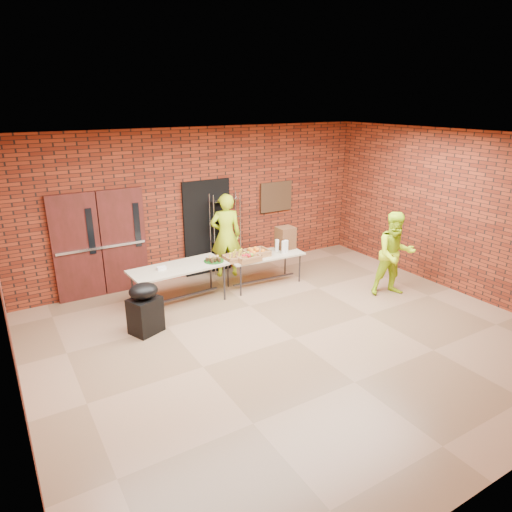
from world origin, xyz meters
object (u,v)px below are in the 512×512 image
Objects in this scene: coffee_dispenser at (285,238)px; volunteer_man at (395,254)px; table_left at (178,270)px; volunteer_woman at (226,235)px; table_right at (264,257)px; covered_grill at (145,308)px; wire_rack at (226,233)px.

volunteer_man is at bearing -54.45° from coffee_dispenser.
volunteer_woman is (1.46, 0.85, 0.24)m from table_left.
table_right is at bearing -169.41° from coffee_dispenser.
volunteer_man is (1.33, -1.86, -0.06)m from coffee_dispenser.
covered_grill is 0.48× the size of volunteer_woman.
wire_rack is 0.97× the size of table_left.
wire_rack is at bearing 150.19° from volunteer_man.
table_right is 3.50× the size of coffee_dispenser.
wire_rack is 3.13m from covered_grill.
wire_rack is at bearing 133.30° from coffee_dispenser.
wire_rack is 3.64m from volunteer_man.
wire_rack is at bearing 109.85° from table_right.
table_right is at bearing -4.49° from table_left.
wire_rack is 1.07× the size of volunteer_man.
table_left is 2.51m from coffee_dispenser.
coffee_dispenser is 0.53× the size of covered_grill.
covered_grill is at bearing -153.43° from wire_rack.
table_left is 1.10× the size of volunteer_man.
wire_rack reaches higher than volunteer_man.
table_right is at bearing -7.46° from covered_grill.
table_right is at bearing -83.33° from wire_rack.
volunteer_woman is (-0.11, -0.22, 0.02)m from wire_rack.
table_right is 0.68m from coffee_dispenser.
volunteer_woman is at bearing 153.75° from volunteer_man.
covered_grill reaches higher than table_left.
table_right is 2.62m from volunteer_man.
wire_rack is 3.82× the size of coffee_dispenser.
table_right is (1.90, -0.03, -0.07)m from table_left.
wire_rack is 1.09× the size of table_right.
table_left is 1.23m from covered_grill.
table_left is at bearing 17.93° from covered_grill.
wire_rack is at bearing -98.72° from volunteer_woman.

